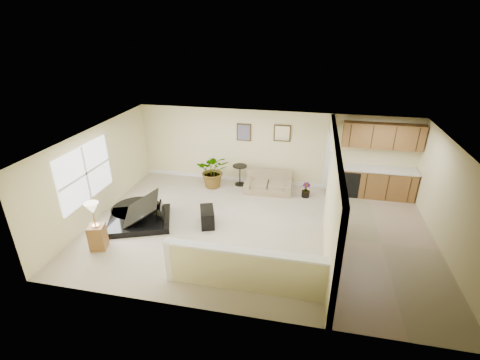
% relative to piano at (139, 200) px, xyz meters
% --- Properties ---
extents(floor, '(9.00, 9.00, 0.00)m').
position_rel_piano_xyz_m(floor, '(3.24, 0.17, -0.64)').
color(floor, beige).
rests_on(floor, ground).
extents(back_wall, '(9.00, 0.04, 2.50)m').
position_rel_piano_xyz_m(back_wall, '(3.24, 3.17, 0.61)').
color(back_wall, beige).
rests_on(back_wall, floor).
extents(front_wall, '(9.00, 0.04, 2.50)m').
position_rel_piano_xyz_m(front_wall, '(3.24, -2.83, 0.61)').
color(front_wall, beige).
rests_on(front_wall, floor).
extents(left_wall, '(0.04, 6.00, 2.50)m').
position_rel_piano_xyz_m(left_wall, '(-1.26, 0.17, 0.61)').
color(left_wall, beige).
rests_on(left_wall, floor).
extents(right_wall, '(0.04, 6.00, 2.50)m').
position_rel_piano_xyz_m(right_wall, '(7.74, 0.17, 0.61)').
color(right_wall, beige).
rests_on(right_wall, floor).
extents(ceiling, '(9.00, 6.00, 0.04)m').
position_rel_piano_xyz_m(ceiling, '(3.24, 0.17, 1.86)').
color(ceiling, silver).
rests_on(ceiling, back_wall).
extents(kitchen_vinyl, '(2.70, 6.00, 0.01)m').
position_rel_piano_xyz_m(kitchen_vinyl, '(6.39, 0.17, -0.64)').
color(kitchen_vinyl, '#9D856A').
rests_on(kitchen_vinyl, floor).
extents(interior_partition, '(0.18, 5.99, 2.50)m').
position_rel_piano_xyz_m(interior_partition, '(5.04, 0.43, 0.58)').
color(interior_partition, beige).
rests_on(interior_partition, floor).
extents(pony_half_wall, '(3.42, 0.22, 1.00)m').
position_rel_piano_xyz_m(pony_half_wall, '(3.32, -2.13, -0.12)').
color(pony_half_wall, beige).
rests_on(pony_half_wall, floor).
extents(left_window, '(0.05, 2.15, 1.45)m').
position_rel_piano_xyz_m(left_window, '(-1.24, -0.33, 0.81)').
color(left_window, white).
rests_on(left_window, left_wall).
extents(wall_art_left, '(0.48, 0.04, 0.58)m').
position_rel_piano_xyz_m(wall_art_left, '(2.29, 3.15, 1.11)').
color(wall_art_left, '#3D2C16').
rests_on(wall_art_left, back_wall).
extents(wall_mirror, '(0.55, 0.04, 0.55)m').
position_rel_piano_xyz_m(wall_mirror, '(3.54, 3.15, 1.16)').
color(wall_mirror, '#3D2C16').
rests_on(wall_mirror, back_wall).
extents(kitchen_cabinets, '(2.36, 0.65, 2.33)m').
position_rel_piano_xyz_m(kitchen_cabinets, '(6.43, 2.91, 0.23)').
color(kitchen_cabinets, brown).
rests_on(kitchen_cabinets, floor).
extents(piano, '(2.28, 2.25, 1.54)m').
position_rel_piano_xyz_m(piano, '(0.00, 0.00, 0.00)').
color(piano, black).
rests_on(piano, floor).
extents(piano_bench, '(0.57, 0.78, 0.47)m').
position_rel_piano_xyz_m(piano_bench, '(1.88, 0.16, -0.41)').
color(piano_bench, black).
rests_on(piano_bench, floor).
extents(loveseat, '(1.52, 0.89, 0.85)m').
position_rel_piano_xyz_m(loveseat, '(3.22, 2.57, -0.32)').
color(loveseat, '#988061').
rests_on(loveseat, floor).
extents(accent_table, '(0.48, 0.48, 0.70)m').
position_rel_piano_xyz_m(accent_table, '(2.22, 2.82, -0.20)').
color(accent_table, black).
rests_on(accent_table, floor).
extents(palm_plant, '(1.17, 1.06, 1.16)m').
position_rel_piano_xyz_m(palm_plant, '(1.40, 2.52, -0.07)').
color(palm_plant, black).
rests_on(palm_plant, floor).
extents(small_plant, '(0.31, 0.31, 0.48)m').
position_rel_piano_xyz_m(small_plant, '(4.44, 2.37, -0.44)').
color(small_plant, black).
rests_on(small_plant, floor).
extents(lamp_stand, '(0.45, 0.45, 1.24)m').
position_rel_piano_xyz_m(lamp_stand, '(-0.40, -1.42, -0.12)').
color(lamp_stand, brown).
rests_on(lamp_stand, floor).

